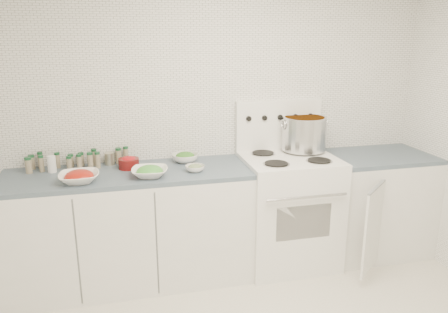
# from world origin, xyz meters

# --- Properties ---
(room_walls) EXTENTS (3.54, 3.04, 2.52)m
(room_walls) POSITION_xyz_m (0.00, 0.00, 1.56)
(room_walls) COLOR white
(room_walls) RESTS_ON ground
(counter_left) EXTENTS (1.85, 0.62, 0.90)m
(counter_left) POSITION_xyz_m (-0.82, 1.19, 0.45)
(counter_left) COLOR white
(counter_left) RESTS_ON ground
(stove) EXTENTS (0.76, 0.70, 1.36)m
(stove) POSITION_xyz_m (0.48, 1.19, 0.50)
(stove) COLOR white
(stove) RESTS_ON ground
(counter_right) EXTENTS (0.89, 0.89, 0.90)m
(counter_right) POSITION_xyz_m (1.30, 1.19, 0.45)
(counter_right) COLOR white
(counter_right) RESTS_ON ground
(stock_pot) EXTENTS (0.39, 0.37, 0.28)m
(stock_pot) POSITION_xyz_m (0.67, 1.34, 1.10)
(stock_pot) COLOR silver
(stock_pot) RESTS_ON stove
(bowl_tomato) EXTENTS (0.28, 0.28, 0.09)m
(bowl_tomato) POSITION_xyz_m (-1.16, 1.04, 0.94)
(bowl_tomato) COLOR white
(bowl_tomato) RESTS_ON counter_left
(bowl_snowpea) EXTENTS (0.30, 0.30, 0.09)m
(bowl_snowpea) POSITION_xyz_m (-0.67, 1.05, 0.94)
(bowl_snowpea) COLOR white
(bowl_snowpea) RESTS_ON counter_left
(bowl_broccoli) EXTENTS (0.25, 0.25, 0.09)m
(bowl_broccoli) POSITION_xyz_m (-0.36, 1.36, 0.94)
(bowl_broccoli) COLOR white
(bowl_broccoli) RESTS_ON counter_left
(bowl_zucchini) EXTENTS (0.17, 0.17, 0.06)m
(bowl_zucchini) POSITION_xyz_m (-0.32, 1.09, 0.93)
(bowl_zucchini) COLOR white
(bowl_zucchini) RESTS_ON counter_left
(bowl_pepper) EXTENTS (0.16, 0.16, 0.10)m
(bowl_pepper) POSITION_xyz_m (-0.81, 1.29, 0.95)
(bowl_pepper) COLOR #590F0F
(bowl_pepper) RESTS_ON counter_left
(salt_canister) EXTENTS (0.08, 0.08, 0.13)m
(salt_canister) POSITION_xyz_m (-1.37, 1.33, 0.96)
(salt_canister) COLOR white
(salt_canister) RESTS_ON counter_left
(tin_can) EXTENTS (0.09, 0.09, 0.10)m
(tin_can) POSITION_xyz_m (-0.95, 1.43, 0.95)
(tin_can) COLOR #A5A18B
(tin_can) RESTS_ON counter_left
(spice_cluster) EXTENTS (0.76, 0.16, 0.14)m
(spice_cluster) POSITION_xyz_m (-1.22, 1.40, 0.96)
(spice_cluster) COLOR gray
(spice_cluster) RESTS_ON counter_left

